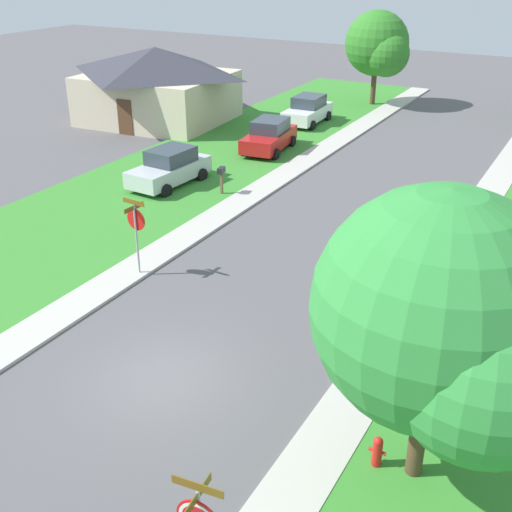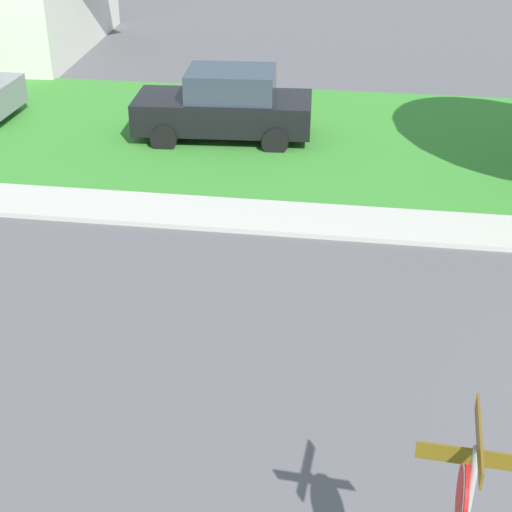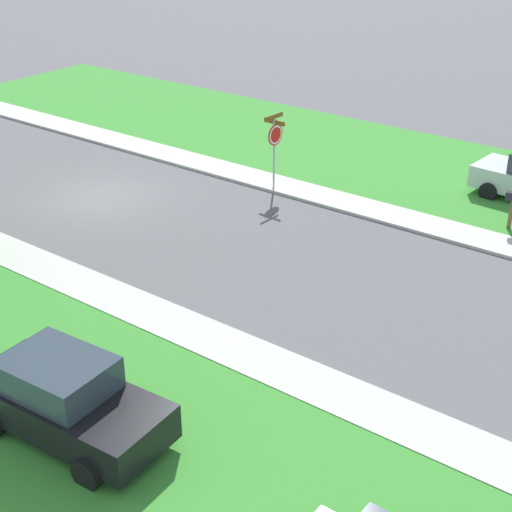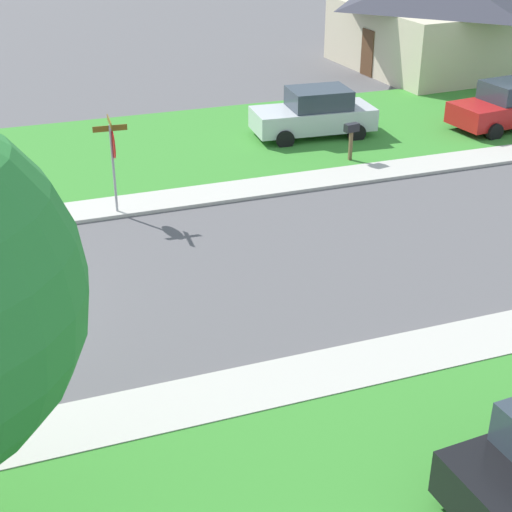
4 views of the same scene
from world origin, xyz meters
name	(u,v)px [view 1 (image 1 of 4)]	position (x,y,z in m)	size (l,w,h in m)	color
ground_plane	(165,379)	(0.00, 0.00, 0.00)	(120.00, 120.00, 0.00)	#565456
sidewalk_east	(455,246)	(4.70, 12.00, 0.05)	(1.40, 56.00, 0.10)	#B7B2A8
sidewalk_west	(241,202)	(-4.70, 12.00, 0.05)	(1.40, 56.00, 0.10)	#B7B2A8
lawn_west	(155,185)	(-9.40, 12.00, 0.04)	(8.00, 56.00, 0.08)	#38842D
stop_sign_far_corner	(136,224)	(-4.30, 4.42, 1.89)	(0.92, 0.92, 2.77)	#9E9EA3
car_white_driveway_right	(308,110)	(-7.94, 25.92, 0.87)	(2.17, 4.37, 1.76)	white
car_red_near_corner	(269,136)	(-7.26, 19.50, 0.87)	(2.43, 4.49, 1.76)	red
car_silver_far_down_street	(170,168)	(-8.76, 12.37, 0.87)	(2.26, 4.41, 1.76)	silver
tree_corner_large	(447,325)	(7.00, -0.32, 3.99)	(5.18, 4.82, 6.56)	#4C3823
tree_sidewalk_mid	(379,46)	(-5.92, 32.80, 4.06)	(4.66, 4.33, 6.37)	#4C3823
house_left_setback	(157,84)	(-16.59, 21.97, 2.38)	(9.50, 8.39, 4.60)	beige
fire_hydrant	(377,452)	(5.95, -0.33, 0.44)	(0.38, 0.22, 0.83)	red
mailbox	(221,174)	(-5.94, 12.44, 1.01)	(0.33, 0.52, 1.31)	brown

